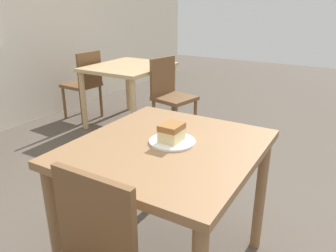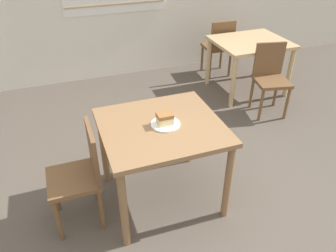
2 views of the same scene
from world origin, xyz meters
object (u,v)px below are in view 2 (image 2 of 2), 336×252
dining_table_near (161,136)px  cake_slice (165,119)px  chair_far_corner (270,76)px  plate (165,124)px  dining_table_far (250,48)px  chair_near_window (81,173)px  chair_far_opposite (219,45)px

dining_table_near → cake_slice: cake_slice is taller
chair_far_corner → plate: bearing=-137.4°
dining_table_far → chair_far_corner: (-0.07, -0.60, -0.14)m
chair_near_window → chair_far_opposite: bearing=133.5°
dining_table_far → cake_slice: cake_slice is taller
dining_table_near → chair_near_window: chair_near_window is taller
dining_table_near → chair_far_opposite: chair_far_opposite is taller
plate → chair_far_corner: bearing=30.3°
chair_far_opposite → chair_near_window: bearing=47.1°
dining_table_near → plate: plate is taller
dining_table_far → chair_far_corner: size_ratio=1.11×
dining_table_near → dining_table_far: (1.80, 1.59, -0.04)m
dining_table_far → chair_near_window: size_ratio=1.11×
dining_table_near → chair_far_opposite: bearing=52.8°
chair_near_window → plate: size_ratio=3.71×
dining_table_far → chair_near_window: chair_near_window is taller
chair_near_window → cake_slice: size_ratio=7.21×
chair_far_corner → chair_far_opposite: size_ratio=1.00×
dining_table_near → cake_slice: bearing=-22.9°
chair_near_window → cake_slice: (0.68, 0.00, 0.34)m
chair_far_opposite → dining_table_far: bearing=107.2°
dining_table_near → dining_table_far: dining_table_near is taller
cake_slice → chair_far_opposite: bearing=53.4°
dining_table_far → plate: (-1.77, -1.60, 0.15)m
chair_far_corner → chair_far_opposite: 1.20m
chair_far_corner → plate: (-1.71, -1.00, 0.29)m
chair_near_window → plate: chair_near_window is taller
dining_table_far → cake_slice: size_ratio=8.00×
dining_table_near → cake_slice: (0.03, -0.01, 0.17)m
chair_far_corner → cake_slice: 2.01m
plate → cake_slice: (-0.00, 0.00, 0.05)m
chair_far_opposite → cake_slice: size_ratio=7.21×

